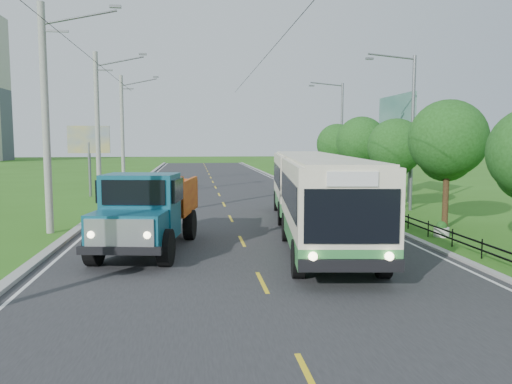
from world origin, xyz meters
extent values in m
plane|color=#306718|center=(0.00, 0.00, 0.00)|extent=(240.00, 240.00, 0.00)
cube|color=#28282B|center=(0.00, 20.00, 0.01)|extent=(14.00, 120.00, 0.02)
cube|color=#9E9E99|center=(-7.20, 20.00, 0.07)|extent=(0.40, 120.00, 0.15)
cube|color=#9E9E99|center=(7.15, 20.00, 0.05)|extent=(0.30, 120.00, 0.10)
cube|color=silver|center=(-6.65, 20.00, 0.02)|extent=(0.12, 120.00, 0.00)
cube|color=silver|center=(6.65, 20.00, 0.02)|extent=(0.12, 120.00, 0.00)
cube|color=yellow|center=(0.00, 0.00, 0.02)|extent=(0.12, 2.20, 0.00)
cube|color=black|center=(8.00, 14.00, 0.30)|extent=(0.04, 40.00, 0.60)
cylinder|color=gray|center=(-8.30, 9.00, 5.00)|extent=(0.32, 0.32, 10.00)
cube|color=slate|center=(-7.80, 9.00, 8.80)|extent=(1.20, 0.10, 0.10)
cube|color=slate|center=(-5.20, 9.00, 9.90)|extent=(0.50, 0.18, 0.12)
cylinder|color=gray|center=(-8.30, 21.00, 5.00)|extent=(0.32, 0.32, 10.00)
cube|color=slate|center=(-7.80, 21.00, 8.80)|extent=(1.20, 0.10, 0.10)
cube|color=slate|center=(-5.20, 21.00, 9.90)|extent=(0.50, 0.18, 0.12)
cylinder|color=gray|center=(-8.30, 33.00, 5.00)|extent=(0.32, 0.32, 10.00)
cube|color=slate|center=(-7.80, 33.00, 8.80)|extent=(1.20, 0.10, 0.10)
cube|color=slate|center=(-5.20, 33.00, 9.90)|extent=(0.50, 0.18, 0.12)
cylinder|color=#382314|center=(9.80, 8.00, 1.68)|extent=(0.28, 0.28, 3.36)
sphere|color=#1A4513|center=(9.80, 8.00, 4.20)|extent=(3.60, 3.60, 3.60)
sphere|color=#1A4513|center=(10.00, 8.50, 3.48)|extent=(2.64, 2.64, 2.64)
cylinder|color=#382314|center=(9.80, 14.00, 1.51)|extent=(0.28, 0.28, 3.02)
sphere|color=#1A4513|center=(9.80, 14.00, 3.78)|extent=(3.24, 3.24, 3.24)
sphere|color=#1A4513|center=(10.00, 14.50, 3.13)|extent=(2.38, 2.38, 2.38)
cylinder|color=#382314|center=(9.80, 20.00, 1.62)|extent=(0.28, 0.28, 3.25)
sphere|color=#1A4513|center=(9.80, 20.00, 4.06)|extent=(3.48, 3.48, 3.48)
sphere|color=#1A4513|center=(10.00, 20.50, 3.36)|extent=(2.55, 2.55, 2.55)
cylinder|color=#382314|center=(9.80, 26.00, 1.54)|extent=(0.28, 0.28, 3.08)
sphere|color=#1A4513|center=(9.80, 26.00, 3.85)|extent=(3.30, 3.30, 3.30)
sphere|color=#1A4513|center=(10.00, 26.50, 3.19)|extent=(2.42, 2.42, 2.42)
cylinder|color=slate|center=(10.80, 14.00, 4.50)|extent=(0.20, 0.20, 9.00)
cylinder|color=slate|center=(9.40, 14.00, 8.90)|extent=(2.80, 0.10, 0.34)
cube|color=slate|center=(8.10, 14.00, 8.75)|extent=(0.45, 0.16, 0.12)
cylinder|color=slate|center=(10.80, 28.00, 4.50)|extent=(0.20, 0.20, 9.00)
cylinder|color=slate|center=(9.40, 28.00, 8.90)|extent=(2.80, 0.10, 0.34)
cube|color=slate|center=(8.10, 28.00, 8.75)|extent=(0.45, 0.16, 0.12)
cylinder|color=silver|center=(8.60, 6.00, 0.20)|extent=(0.64, 0.64, 0.40)
sphere|color=#1A4513|center=(8.60, 6.00, 0.45)|extent=(0.44, 0.44, 0.44)
cylinder|color=silver|center=(8.60, 14.00, 0.20)|extent=(0.64, 0.64, 0.40)
sphere|color=#1A4513|center=(8.60, 14.00, 0.45)|extent=(0.44, 0.44, 0.44)
cylinder|color=silver|center=(8.60, 22.00, 0.20)|extent=(0.64, 0.64, 0.40)
sphere|color=#1A4513|center=(8.60, 22.00, 0.45)|extent=(0.44, 0.44, 0.44)
cylinder|color=slate|center=(-9.50, 24.00, 2.00)|extent=(0.20, 0.20, 4.00)
cube|color=yellow|center=(-9.50, 24.00, 4.20)|extent=(3.00, 0.15, 2.00)
cylinder|color=slate|center=(12.30, 17.50, 2.50)|extent=(0.24, 0.24, 5.00)
cylinder|color=slate|center=(12.30, 22.50, 2.50)|extent=(0.24, 0.24, 5.00)
cube|color=#144C47|center=(12.30, 20.00, 5.80)|extent=(0.20, 6.00, 3.00)
cube|color=#33813F|center=(2.73, 2.87, 0.89)|extent=(3.84, 8.72, 0.62)
cube|color=beige|center=(2.73, 2.87, 2.29)|extent=(3.84, 8.72, 2.17)
cube|color=black|center=(2.73, 2.87, 2.30)|extent=(3.80, 8.06, 1.07)
cube|color=#33813F|center=(3.89, 12.08, 0.89)|extent=(3.77, 8.16, 0.62)
cube|color=beige|center=(3.89, 12.08, 2.29)|extent=(3.77, 8.16, 2.17)
cube|color=black|center=(3.89, 12.08, 2.30)|extent=(3.73, 7.50, 1.07)
cube|color=#4C4C4C|center=(3.32, 7.61, 1.98)|extent=(2.76, 1.45, 2.68)
cube|color=black|center=(2.20, -1.34, 2.10)|extent=(2.52, 0.38, 1.46)
cylinder|color=black|center=(1.14, 0.40, 0.58)|extent=(0.50, 1.21, 1.17)
cylinder|color=black|center=(3.66, 0.09, 0.58)|extent=(0.50, 1.21, 1.17)
cylinder|color=black|center=(1.82, 5.87, 0.58)|extent=(0.50, 1.21, 1.17)
cylinder|color=black|center=(4.35, 5.56, 0.58)|extent=(0.50, 1.21, 1.17)
cylinder|color=black|center=(2.30, 9.67, 0.58)|extent=(0.50, 1.21, 1.17)
cylinder|color=black|center=(4.82, 9.35, 0.58)|extent=(0.50, 1.21, 1.17)
cylinder|color=black|center=(2.95, 14.80, 0.58)|extent=(0.50, 1.21, 1.17)
cylinder|color=black|center=(5.47, 14.49, 0.58)|extent=(0.50, 1.21, 1.17)
cube|color=#115268|center=(-4.06, 2.26, 1.24)|extent=(2.60, 1.95, 1.13)
cube|color=#115268|center=(-3.78, 3.93, 1.81)|extent=(2.75, 2.19, 2.26)
cube|color=black|center=(-3.78, 3.93, 2.37)|extent=(2.94, 1.90, 0.79)
cube|color=black|center=(-3.63, 4.82, 0.73)|extent=(2.24, 6.86, 0.28)
cube|color=orange|center=(-3.31, 6.71, 1.86)|extent=(3.12, 3.77, 1.47)
cylinder|color=black|center=(-5.19, 2.68, 0.62)|extent=(0.60, 1.29, 1.24)
cylinder|color=black|center=(-2.85, 2.29, 0.62)|extent=(0.60, 1.29, 1.24)
cylinder|color=black|center=(-4.44, 7.13, 0.62)|extent=(0.60, 1.29, 1.24)
cylinder|color=black|center=(-2.10, 6.74, 0.62)|extent=(0.60, 1.29, 1.24)
camera|label=1|loc=(-1.94, -13.92, 4.08)|focal=35.00mm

